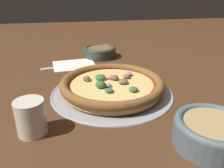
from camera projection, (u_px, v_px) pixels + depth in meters
ground_plane at (112, 93)px, 0.65m from camera, size 3.00×3.00×0.00m
pizza_tray at (112, 91)px, 0.65m from camera, size 0.36×0.36×0.01m
pizza at (112, 84)px, 0.64m from camera, size 0.30×0.30×0.04m
bowl_near at (213, 131)px, 0.42m from camera, size 0.15×0.15×0.06m
bowl_far at (100, 51)px, 0.97m from camera, size 0.14×0.14×0.05m
drinking_cup at (31, 117)px, 0.45m from camera, size 0.06×0.06×0.08m
napkin at (74, 65)px, 0.87m from camera, size 0.18×0.15×0.01m
fork at (63, 66)px, 0.86m from camera, size 0.20×0.06×0.00m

